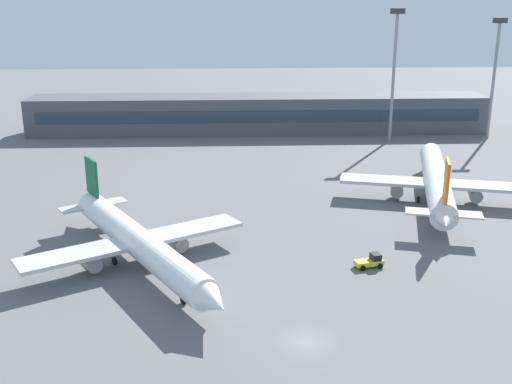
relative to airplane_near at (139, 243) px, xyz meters
The scene contains 7 objects.
ground_plane 28.52m from the airplane_near, 48.20° to the left, with size 400.00×400.00×0.00m, color slate.
terminal_building 82.99m from the airplane_near, 76.84° to the left, with size 112.22×12.13×9.00m.
airplane_near is the anchor object (origin of this frame).
airplane_mid 52.49m from the airplane_near, 28.85° to the left, with size 31.72×44.70×11.22m.
baggage_tug_yellow 29.34m from the airplane_near, ahead, with size 3.86×2.51×1.75m.
floodlight_tower_west 103.43m from the airplane_near, 44.20° to the left, with size 3.20×0.80×27.86m.
floodlight_tower_east 86.07m from the airplane_near, 54.60° to the left, with size 3.20×0.80×30.00m.
Camera 1 is at (-7.35, -54.80, 33.06)m, focal length 44.01 mm.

